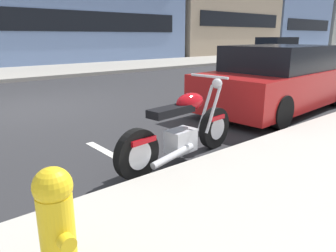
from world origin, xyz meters
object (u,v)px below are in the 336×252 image
object	(u,v)px
fire_hydrant	(56,220)
parked_car_behind_motorcycle	(279,80)
car_opposite_curb	(275,50)
parked_motorcycle	(182,131)

from	to	relation	value
fire_hydrant	parked_car_behind_motorcycle	bearing A→B (deg)	19.71
car_opposite_curb	fire_hydrant	world-z (taller)	car_opposite_curb
parked_motorcycle	parked_car_behind_motorcycle	bearing A→B (deg)	6.93
parked_car_behind_motorcycle	car_opposite_curb	bearing A→B (deg)	28.79
car_opposite_curb	fire_hydrant	bearing A→B (deg)	31.58
parked_motorcycle	fire_hydrant	xyz separation A→B (m)	(-2.14, -1.20, 0.11)
parked_motorcycle	parked_car_behind_motorcycle	xyz separation A→B (m)	(3.73, 0.91, 0.26)
parked_motorcycle	fire_hydrant	world-z (taller)	parked_motorcycle
parked_car_behind_motorcycle	fire_hydrant	bearing A→B (deg)	-164.03
parked_car_behind_motorcycle	car_opposite_curb	size ratio (longest dim) A/B	1.07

